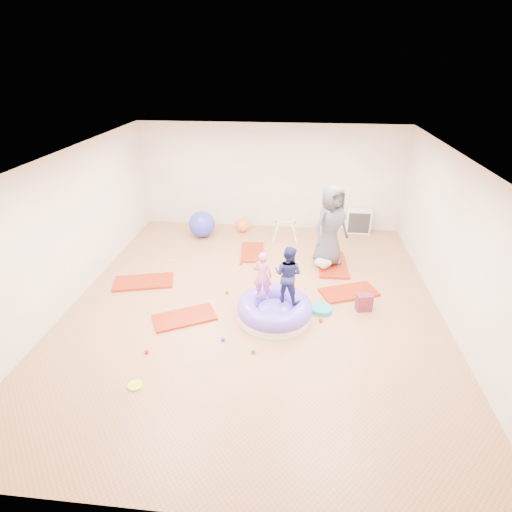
# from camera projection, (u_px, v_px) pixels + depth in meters

# --- Properties ---
(room) EXTENTS (7.01, 8.01, 2.81)m
(room) POSITION_uv_depth(u_px,v_px,m) (254.00, 238.00, 7.08)
(room) COLOR #B67D47
(room) RESTS_ON ground
(gym_mat_front_left) EXTENTS (1.24, 1.01, 0.05)m
(gym_mat_front_left) POSITION_uv_depth(u_px,v_px,m) (185.00, 317.00, 7.29)
(gym_mat_front_left) COLOR #9A260F
(gym_mat_front_left) RESTS_ON ground
(gym_mat_mid_left) EXTENTS (1.33, 0.89, 0.05)m
(gym_mat_mid_left) POSITION_uv_depth(u_px,v_px,m) (144.00, 282.00, 8.43)
(gym_mat_mid_left) COLOR #9A260F
(gym_mat_mid_left) RESTS_ON ground
(gym_mat_center_back) EXTENTS (0.63, 1.11, 0.04)m
(gym_mat_center_back) POSITION_uv_depth(u_px,v_px,m) (252.00, 252.00, 9.71)
(gym_mat_center_back) COLOR #9A260F
(gym_mat_center_back) RESTS_ON ground
(gym_mat_right) EXTENTS (1.25, 0.93, 0.05)m
(gym_mat_right) POSITION_uv_depth(u_px,v_px,m) (349.00, 292.00, 8.07)
(gym_mat_right) COLOR #9A260F
(gym_mat_right) RESTS_ON ground
(gym_mat_rear_right) EXTENTS (0.67, 1.30, 0.05)m
(gym_mat_rear_right) POSITION_uv_depth(u_px,v_px,m) (332.00, 264.00, 9.14)
(gym_mat_rear_right) COLOR #9A260F
(gym_mat_rear_right) RESTS_ON ground
(inflatable_cushion) EXTENTS (1.37, 1.37, 0.43)m
(inflatable_cushion) POSITION_uv_depth(u_px,v_px,m) (275.00, 310.00, 7.26)
(inflatable_cushion) COLOR white
(inflatable_cushion) RESTS_ON ground
(child_pink) EXTENTS (0.35, 0.24, 0.93)m
(child_pink) POSITION_uv_depth(u_px,v_px,m) (262.00, 274.00, 7.04)
(child_pink) COLOR pink
(child_pink) RESTS_ON inflatable_cushion
(child_navy) EXTENTS (0.64, 0.57, 1.07)m
(child_navy) POSITION_uv_depth(u_px,v_px,m) (288.00, 272.00, 6.95)
(child_navy) COLOR navy
(child_navy) RESTS_ON inflatable_cushion
(adult_caregiver) EXTENTS (1.06, 1.00, 1.83)m
(adult_caregiver) POSITION_uv_depth(u_px,v_px,m) (331.00, 226.00, 8.74)
(adult_caregiver) COLOR #474950
(adult_caregiver) RESTS_ON gym_mat_rear_right
(infant) EXTENTS (0.39, 0.40, 0.23)m
(infant) POSITION_uv_depth(u_px,v_px,m) (323.00, 263.00, 8.89)
(infant) COLOR #AECFEC
(infant) RESTS_ON gym_mat_rear_right
(ball_pit_balls) EXTENTS (3.74, 3.24, 0.07)m
(ball_pit_balls) POSITION_uv_depth(u_px,v_px,m) (248.00, 307.00, 7.57)
(ball_pit_balls) COLOR #F4FF2A
(ball_pit_balls) RESTS_ON ground
(exercise_ball_blue) EXTENTS (0.69, 0.69, 0.69)m
(exercise_ball_blue) POSITION_uv_depth(u_px,v_px,m) (202.00, 224.00, 10.46)
(exercise_ball_blue) COLOR #3437C0
(exercise_ball_blue) RESTS_ON ground
(exercise_ball_orange) EXTENTS (0.38, 0.38, 0.38)m
(exercise_ball_orange) POSITION_uv_depth(u_px,v_px,m) (243.00, 225.00, 10.82)
(exercise_ball_orange) COLOR orange
(exercise_ball_orange) RESTS_ON ground
(infant_play_gym) EXTENTS (0.66, 0.62, 0.50)m
(infant_play_gym) POSITION_uv_depth(u_px,v_px,m) (286.00, 227.00, 10.29)
(infant_play_gym) COLOR white
(infant_play_gym) RESTS_ON ground
(cube_shelf) EXTENTS (0.65, 0.32, 0.65)m
(cube_shelf) POSITION_uv_depth(u_px,v_px,m) (358.00, 221.00, 10.71)
(cube_shelf) COLOR white
(cube_shelf) RESTS_ON ground
(balance_disc) EXTENTS (0.39, 0.39, 0.09)m
(balance_disc) POSITION_uv_depth(u_px,v_px,m) (322.00, 309.00, 7.49)
(balance_disc) COLOR teal
(balance_disc) RESTS_ON ground
(backpack) EXTENTS (0.32, 0.23, 0.33)m
(backpack) POSITION_uv_depth(u_px,v_px,m) (364.00, 302.00, 7.48)
(backpack) COLOR #B52342
(backpack) RESTS_ON ground
(yellow_toy) EXTENTS (0.22, 0.22, 0.03)m
(yellow_toy) POSITION_uv_depth(u_px,v_px,m) (135.00, 385.00, 5.80)
(yellow_toy) COLOR #F4FF2A
(yellow_toy) RESTS_ON ground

